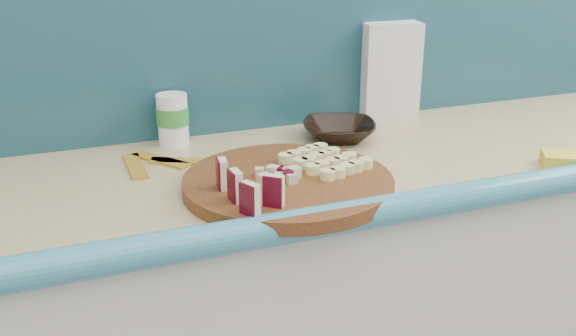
{
  "coord_description": "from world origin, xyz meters",
  "views": [
    {
      "loc": [
        -0.43,
        0.24,
        1.41
      ],
      "look_at": [
        0.0,
        1.36,
        0.96
      ],
      "focal_mm": 40.0,
      "sensor_mm": 36.0,
      "label": 1
    }
  ],
  "objects": [
    {
      "name": "kitchen_counter",
      "position": [
        0.1,
        1.5,
        0.46
      ],
      "size": [
        2.2,
        0.63,
        0.91
      ],
      "color": "silver",
      "rests_on": "ground"
    },
    {
      "name": "backsplash",
      "position": [
        0.1,
        1.79,
        1.16
      ],
      "size": [
        2.2,
        0.02,
        0.5
      ],
      "primitive_type": "cube",
      "color": "teal",
      "rests_on": "kitchen_counter"
    },
    {
      "name": "cutting_board",
      "position": [
        0.0,
        1.36,
        0.92
      ],
      "size": [
        0.55,
        0.55,
        0.03
      ],
      "primitive_type": "cylinder",
      "rotation": [
        0.0,
        0.0,
        0.37
      ],
      "color": "#441C0E",
      "rests_on": "kitchen_counter"
    },
    {
      "name": "apple_wedges",
      "position": [
        -0.11,
        1.28,
        0.97
      ],
      "size": [
        0.09,
        0.17,
        0.06
      ],
      "color": "beige",
      "rests_on": "cutting_board"
    },
    {
      "name": "apple_chunks",
      "position": [
        -0.02,
        1.35,
        0.95
      ],
      "size": [
        0.07,
        0.06,
        0.02
      ],
      "color": "beige",
      "rests_on": "cutting_board"
    },
    {
      "name": "banana_slices",
      "position": [
        0.1,
        1.4,
        0.95
      ],
      "size": [
        0.17,
        0.19,
        0.02
      ],
      "color": "#EBE290",
      "rests_on": "cutting_board"
    },
    {
      "name": "brown_bowl",
      "position": [
        0.24,
        1.62,
        0.93
      ],
      "size": [
        0.24,
        0.24,
        0.04
      ],
      "primitive_type": "imported",
      "rotation": [
        0.0,
        0.0,
        -0.39
      ],
      "color": "black",
      "rests_on": "kitchen_counter"
    },
    {
      "name": "flour_bag",
      "position": [
        0.45,
        1.76,
        1.04
      ],
      "size": [
        0.17,
        0.13,
        0.26
      ],
      "primitive_type": "cube",
      "rotation": [
        0.0,
        0.0,
        -0.17
      ],
      "color": "silver",
      "rests_on": "kitchen_counter"
    },
    {
      "name": "canister",
      "position": [
        -0.15,
        1.73,
        0.98
      ],
      "size": [
        0.08,
        0.08,
        0.13
      ],
      "rotation": [
        0.0,
        0.0,
        0.26
      ],
      "color": "white",
      "rests_on": "kitchen_counter"
    },
    {
      "name": "sponge",
      "position": [
        0.63,
        1.26,
        0.93
      ],
      "size": [
        0.13,
        0.12,
        0.03
      ],
      "primitive_type": "cube",
      "rotation": [
        0.0,
        0.0,
        -0.58
      ],
      "color": "#F3EA40",
      "rests_on": "kitchen_counter"
    },
    {
      "name": "banana_peel",
      "position": [
        -0.21,
        1.61,
        0.91
      ],
      "size": [
        0.21,
        0.18,
        0.01
      ],
      "rotation": [
        0.0,
        0.0,
        0.43
      ],
      "color": "gold",
      "rests_on": "kitchen_counter"
    }
  ]
}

